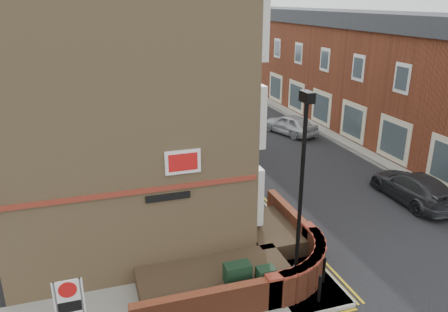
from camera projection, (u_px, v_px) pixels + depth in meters
The scene contains 23 objects.
pavement_main at pixel (194, 147), 27.24m from camera, with size 2.00×32.00×0.12m, color gray.
pavement_far at pixel (374, 145), 27.70m from camera, with size 4.00×40.00×0.12m, color gray.
kerb_main_near at pixel (209, 145), 27.53m from camera, with size 0.15×32.00×0.12m, color gray.
kerb_main_far at pixel (346, 148), 27.13m from camera, with size 0.15×40.00×0.12m, color gray.
yellow_lines_main at pixel (213, 146), 27.62m from camera, with size 0.28×32.00×0.01m, color gold.
corner_building at pixel (118, 70), 16.60m from camera, with size 8.95×10.40×13.60m.
garden_wall at pixel (234, 277), 14.59m from camera, with size 6.80×6.00×1.20m, color brown, non-canonical shape.
lamppost at pixel (301, 196), 12.75m from camera, with size 0.25×0.50×6.30m.
utility_cabinet_large at pixel (237, 281), 13.18m from camera, with size 0.80×0.45×1.20m, color black.
utility_cabinet_small at pixel (266, 283), 13.16m from camera, with size 0.55×0.40×1.10m, color black.
bollard_near at pixel (320, 289), 13.08m from camera, with size 0.11×0.11×0.90m, color black.
bollard_far at pixel (324, 270), 13.97m from camera, with size 0.11×0.11×0.90m, color black.
zone_sign at pixel (70, 304), 10.80m from camera, with size 0.72×0.07×2.20m.
far_terrace at pixel (364, 71), 30.37m from camera, with size 5.40×30.40×8.00m.
far_terrace_cream at pixel (254, 44), 49.19m from camera, with size 5.40×12.40×8.00m.
tree_near at pixel (201, 78), 23.92m from camera, with size 3.64×3.65×6.70m.
tree_mid at pixel (172, 53), 30.92m from camera, with size 4.03×4.03×7.42m.
tree_far at pixel (154, 46), 38.19m from camera, with size 3.81×3.81×7.00m.
traffic_light_assembly at pixel (171, 79), 34.50m from camera, with size 0.20×0.16×4.20m.
silver_car_near at pixel (225, 137), 26.84m from camera, with size 1.66×4.75×1.57m, color #94979B.
red_car_main at pixel (204, 121), 31.08m from camera, with size 2.03×4.39×1.22m, color maroon.
grey_car_far at pixel (413, 187), 19.90m from camera, with size 1.90×4.68×1.36m, color #27282B.
silver_car_far at pixel (290, 124), 29.85m from camera, with size 1.65×4.09×1.40m, color #B4B8BC.
Camera 1 is at (-4.07, -9.17, 8.75)m, focal length 35.00 mm.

